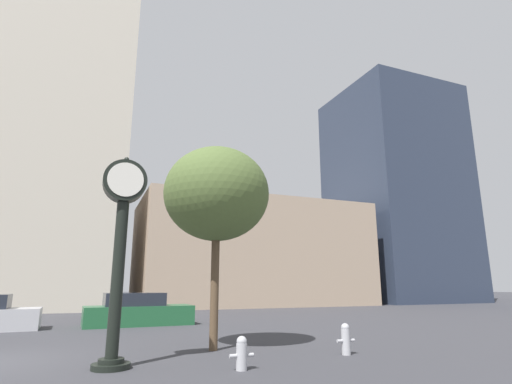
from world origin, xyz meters
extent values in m
cube|color=beige|center=(-2.77, 24.00, 19.24)|extent=(13.84, 12.00, 38.49)
cube|color=tan|center=(16.07, 24.00, 4.59)|extent=(20.42, 12.00, 9.19)
cube|color=#2D384C|center=(34.14, 24.00, 12.02)|extent=(12.44, 12.00, 24.03)
cylinder|color=black|center=(2.81, -1.71, 0.06)|extent=(0.83, 0.83, 0.12)
cylinder|color=black|center=(2.81, -1.71, 0.17)|extent=(0.55, 0.55, 0.10)
cylinder|color=black|center=(2.81, -1.71, 1.96)|extent=(0.28, 0.28, 3.49)
cylinder|color=black|center=(2.81, -1.71, 4.21)|extent=(1.01, 0.45, 1.01)
cylinder|color=white|center=(2.81, -1.95, 4.21)|extent=(0.83, 0.02, 0.83)
cylinder|color=white|center=(2.81, -1.48, 4.21)|extent=(0.83, 0.02, 0.83)
sphere|color=black|center=(2.81, -1.71, 4.78)|extent=(0.12, 0.12, 0.12)
cube|color=#236038|center=(4.43, 8.01, 0.43)|extent=(4.82, 2.06, 0.86)
cube|color=#232833|center=(4.20, 8.00, 1.15)|extent=(2.68, 1.74, 0.57)
cylinder|color=#B7B7BC|center=(8.61, -2.14, 0.32)|extent=(0.23, 0.23, 0.65)
sphere|color=#B7B7BC|center=(8.61, -2.14, 0.68)|extent=(0.22, 0.22, 0.22)
cylinder|color=#B7B7BC|center=(8.43, -2.14, 0.35)|extent=(0.15, 0.08, 0.08)
cylinder|color=#B7B7BC|center=(8.80, -2.14, 0.35)|extent=(0.15, 0.08, 0.08)
cylinder|color=#B7B7BC|center=(5.40, -2.92, 0.27)|extent=(0.24, 0.24, 0.55)
sphere|color=#B7B7BC|center=(5.40, -2.92, 0.59)|extent=(0.23, 0.23, 0.23)
cylinder|color=#B7B7BC|center=(5.21, -2.92, 0.30)|extent=(0.15, 0.08, 0.08)
cylinder|color=#B7B7BC|center=(5.60, -2.92, 0.30)|extent=(0.15, 0.08, 0.08)
cylinder|color=brown|center=(5.59, -0.13, 1.77)|extent=(0.24, 0.24, 3.53)
ellipsoid|color=#516633|center=(5.59, -0.13, 4.49)|extent=(3.18, 3.18, 2.86)
camera|label=1|loc=(2.22, -11.53, 1.79)|focal=28.00mm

